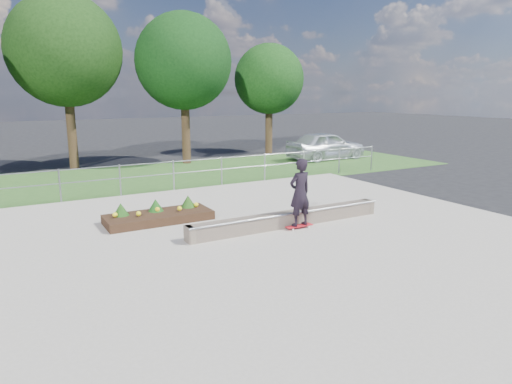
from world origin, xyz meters
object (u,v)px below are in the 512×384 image
grind_ledge (289,219)px  planter_bed (158,215)px  parked_car (326,145)px  skateboarder (300,193)px

grind_ledge → planter_bed: 3.76m
parked_car → planter_bed: bearing=121.5°
grind_ledge → planter_bed: bearing=142.8°
grind_ledge → planter_bed: planter_bed is taller
planter_bed → parked_car: parked_car is taller
skateboarder → parked_car: skateboarder is taller
planter_bed → skateboarder: bearing=-39.8°
skateboarder → parked_car: (9.07, 10.50, -0.26)m
planter_bed → skateboarder: 4.15m
grind_ledge → planter_bed: (-3.00, 2.27, -0.02)m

